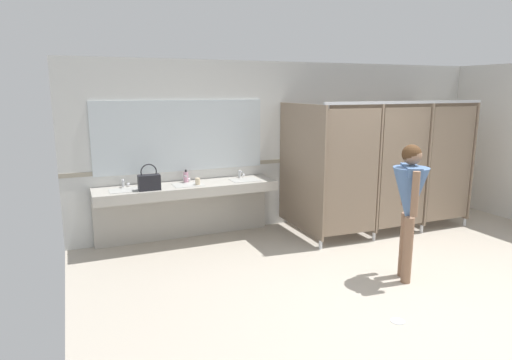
{
  "coord_description": "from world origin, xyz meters",
  "views": [
    {
      "loc": [
        -3.49,
        -3.57,
        2.18
      ],
      "look_at": [
        -1.35,
        1.43,
        1.06
      ],
      "focal_mm": 30.84,
      "sensor_mm": 36.0,
      "label": 1
    }
  ],
  "objects_px": {
    "person_standing": "(409,196)",
    "soap_dispenser": "(186,177)",
    "handbag": "(149,182)",
    "paper_cup": "(198,182)"
  },
  "relations": [
    {
      "from": "paper_cup",
      "to": "person_standing",
      "type": "bearing_deg",
      "value": -49.32
    },
    {
      "from": "person_standing",
      "to": "soap_dispenser",
      "type": "xyz_separation_m",
      "value": [
        -1.97,
        2.42,
        -0.07
      ]
    },
    {
      "from": "handbag",
      "to": "person_standing",
      "type": "bearing_deg",
      "value": -39.67
    },
    {
      "from": "person_standing",
      "to": "handbag",
      "type": "relative_size",
      "value": 4.44
    },
    {
      "from": "handbag",
      "to": "paper_cup",
      "type": "height_order",
      "value": "handbag"
    },
    {
      "from": "handbag",
      "to": "paper_cup",
      "type": "distance_m",
      "value": 0.69
    },
    {
      "from": "soap_dispenser",
      "to": "paper_cup",
      "type": "height_order",
      "value": "soap_dispenser"
    },
    {
      "from": "person_standing",
      "to": "paper_cup",
      "type": "bearing_deg",
      "value": 130.68
    },
    {
      "from": "handbag",
      "to": "soap_dispenser",
      "type": "relative_size",
      "value": 1.93
    },
    {
      "from": "soap_dispenser",
      "to": "paper_cup",
      "type": "bearing_deg",
      "value": -67.82
    }
  ]
}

